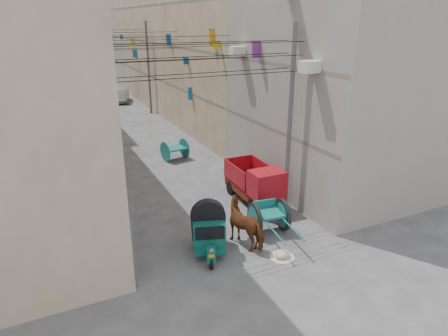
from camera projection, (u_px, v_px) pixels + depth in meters
ground at (296, 313)px, 11.70m from camera, size 140.00×140.00×0.00m
building_row_right at (172, 36)px, 41.54m from camera, size 8.00×62.00×14.00m
end_cap_building at (63, 30)px, 65.24m from camera, size 22.00×10.00×13.00m
shutters_left at (96, 172)px, 18.37m from camera, size 0.18×14.40×2.88m
signboards at (124, 88)px, 28.81m from camera, size 8.22×40.52×5.67m
ac_units at (273, 36)px, 17.07m from camera, size 0.70×6.55×3.35m
utility_poles at (140, 90)px, 24.68m from camera, size 7.40×22.20×8.00m
overhead_cables at (148, 46)px, 21.52m from camera, size 7.40×22.52×1.12m
auto_rickshaw at (208, 229)px, 14.54m from camera, size 1.73×2.32×1.57m
tonga_cart at (269, 216)px, 15.99m from camera, size 1.52×3.02×1.31m
mini_truck at (258, 186)px, 18.31m from camera, size 1.60×3.43×1.91m
second_cart at (175, 149)px, 24.36m from camera, size 1.56×1.43×1.22m
feed_sack at (282, 254)px, 14.39m from camera, size 0.57×0.45×0.28m
horse at (247, 223)px, 15.08m from camera, size 1.51×2.21×1.71m
distant_car_white at (110, 141)px, 26.47m from camera, size 1.61×3.25×1.06m
distant_car_grey at (122, 96)px, 41.54m from camera, size 2.28×4.06×1.27m
distant_car_green at (82, 87)px, 47.93m from camera, size 2.16×3.98×1.10m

